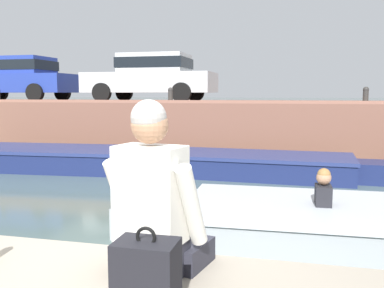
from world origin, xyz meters
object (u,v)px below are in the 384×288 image
object	(u,v)px
boat_moored_central_navy	(254,165)
mooring_bollard_mid	(170,95)
mooring_bollard_east	(366,95)
boat_moored_west_navy	(47,158)
person_seated_right	(155,208)
motorboat_passing	(363,226)
car_leftmost_blue	(17,77)
car_left_inner_silver	(152,76)
backpack_on_ledge	(147,278)

from	to	relation	value
boat_moored_central_navy	mooring_bollard_mid	distance (m)	3.56
mooring_bollard_east	boat_moored_central_navy	bearing A→B (deg)	-145.94
mooring_bollard_east	mooring_bollard_mid	bearing A→B (deg)	180.00
boat_moored_west_navy	person_seated_right	distance (m)	9.51
person_seated_right	mooring_bollard_east	bearing A→B (deg)	75.67
motorboat_passing	car_leftmost_blue	bearing A→B (deg)	143.70
boat_moored_west_navy	motorboat_passing	size ratio (longest dim) A/B	0.96
boat_moored_central_navy	mooring_bollard_mid	world-z (taller)	mooring_bollard_mid
boat_moored_central_navy	car_left_inner_silver	world-z (taller)	car_left_inner_silver
motorboat_passing	car_left_inner_silver	bearing A→B (deg)	125.35
motorboat_passing	backpack_on_ledge	world-z (taller)	backpack_on_ledge
person_seated_right	car_left_inner_silver	bearing A→B (deg)	108.99
motorboat_passing	person_seated_right	size ratio (longest dim) A/B	6.43
person_seated_right	boat_moored_west_navy	bearing A→B (deg)	126.01
motorboat_passing	person_seated_right	xyz separation A→B (m)	(-1.61, -3.52, 1.07)
boat_moored_central_navy	backpack_on_ledge	world-z (taller)	backpack_on_ledge
car_leftmost_blue	mooring_bollard_east	distance (m)	11.52
boat_moored_central_navy	car_leftmost_blue	xyz separation A→B (m)	(-8.72, 3.37, 2.26)
motorboat_passing	car_leftmost_blue	world-z (taller)	car_leftmost_blue
motorboat_passing	car_left_inner_silver	xyz separation A→B (m)	(-5.49, 7.74, 2.27)
backpack_on_ledge	person_seated_right	bearing A→B (deg)	103.74
mooring_bollard_mid	mooring_bollard_east	xyz separation A→B (m)	(5.27, 0.00, 0.00)
mooring_bollard_mid	boat_moored_west_navy	bearing A→B (deg)	-143.30
car_leftmost_blue	mooring_bollard_east	size ratio (longest dim) A/B	9.71
boat_moored_west_navy	motorboat_passing	distance (m)	8.27
motorboat_passing	car_leftmost_blue	distance (m)	13.27
car_leftmost_blue	person_seated_right	size ratio (longest dim) A/B	4.48
car_leftmost_blue	backpack_on_ledge	distance (m)	14.83
car_leftmost_blue	mooring_bollard_mid	world-z (taller)	car_leftmost_blue
motorboat_passing	mooring_bollard_east	xyz separation A→B (m)	(0.87, 6.18, 1.66)
car_leftmost_blue	person_seated_right	xyz separation A→B (m)	(8.92, -11.26, -1.20)
motorboat_passing	car_leftmost_blue	xyz separation A→B (m)	(-10.54, 7.74, 2.27)
car_left_inner_silver	backpack_on_ledge	size ratio (longest dim) A/B	10.32
boat_moored_west_navy	motorboat_passing	xyz separation A→B (m)	(7.17, -4.12, -0.02)
boat_moored_central_navy	car_leftmost_blue	bearing A→B (deg)	158.86
car_leftmost_blue	mooring_bollard_mid	xyz separation A→B (m)	(6.13, -1.55, -0.61)
car_left_inner_silver	mooring_bollard_mid	bearing A→B (deg)	-55.08
boat_moored_central_navy	person_seated_right	size ratio (longest dim) A/B	6.29
boat_moored_central_navy	backpack_on_ledge	xyz separation A→B (m)	(0.31, -8.31, 0.85)
boat_moored_west_navy	backpack_on_ledge	size ratio (longest dim) A/B	14.61
car_left_inner_silver	mooring_bollard_east	bearing A→B (deg)	-13.75
mooring_bollard_east	person_seated_right	size ratio (longest dim) A/B	0.46
car_leftmost_blue	mooring_bollard_mid	bearing A→B (deg)	-14.22
boat_moored_west_navy	car_left_inner_silver	world-z (taller)	car_left_inner_silver
car_left_inner_silver	mooring_bollard_east	world-z (taller)	car_left_inner_silver
backpack_on_ledge	boat_moored_west_navy	bearing A→B (deg)	125.06
boat_moored_central_navy	person_seated_right	bearing A→B (deg)	-88.50
boat_moored_central_navy	mooring_bollard_east	size ratio (longest dim) A/B	13.63
person_seated_right	backpack_on_ledge	world-z (taller)	person_seated_right
boat_moored_central_navy	car_left_inner_silver	size ratio (longest dim) A/B	1.44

